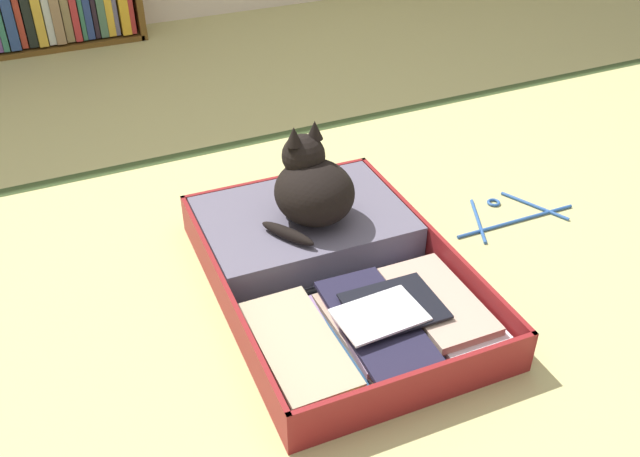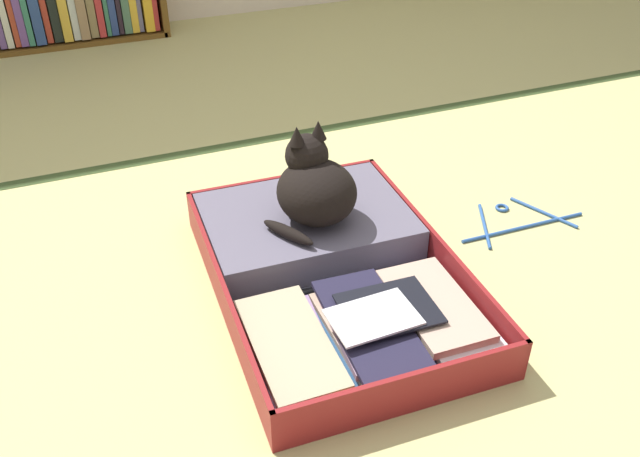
{
  "view_description": "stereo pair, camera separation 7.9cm",
  "coord_description": "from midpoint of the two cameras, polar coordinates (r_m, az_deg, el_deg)",
  "views": [
    {
      "loc": [
        -0.48,
        -1.16,
        1.14
      ],
      "look_at": [
        0.11,
        0.13,
        0.16
      ],
      "focal_mm": 38.46,
      "sensor_mm": 36.0,
      "label": 1
    },
    {
      "loc": [
        -0.41,
        -1.2,
        1.14
      ],
      "look_at": [
        0.11,
        0.13,
        0.16
      ],
      "focal_mm": 38.46,
      "sensor_mm": 36.0,
      "label": 2
    }
  ],
  "objects": [
    {
      "name": "open_suitcase",
      "position": [
        1.79,
        -0.65,
        -2.98
      ],
      "size": [
        0.61,
        0.88,
        0.11
      ],
      "color": "maroon",
      "rests_on": "ground_plane"
    },
    {
      "name": "black_cat",
      "position": [
        1.8,
        -2.01,
        3.46
      ],
      "size": [
        0.28,
        0.26,
        0.26
      ],
      "color": "black",
      "rests_on": "open_suitcase"
    },
    {
      "name": "clothes_hanger",
      "position": [
        2.12,
        14.39,
        1.1
      ],
      "size": [
        0.41,
        0.21,
        0.01
      ],
      "color": "#2B56A0",
      "rests_on": "ground_plane"
    },
    {
      "name": "tatami_border",
      "position": [
        2.44,
        -11.48,
        6.14
      ],
      "size": [
        4.8,
        0.05,
        0.0
      ],
      "color": "#3A4F27",
      "rests_on": "ground_plane"
    },
    {
      "name": "ground_plane",
      "position": [
        1.7,
        -3.07,
        -7.53
      ],
      "size": [
        10.0,
        10.0,
        0.0
      ],
      "primitive_type": "plane",
      "color": "tan"
    }
  ]
}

